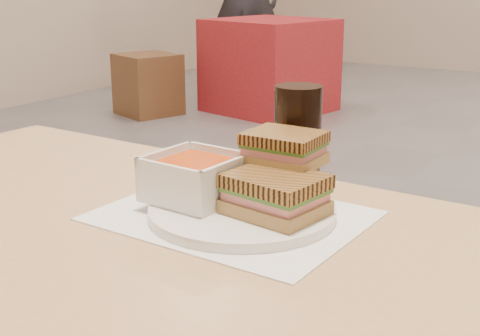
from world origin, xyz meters
The scene contains 10 objects.
main_table centered at (-0.11, -2.12, 0.64)m, with size 1.22×0.74×0.75m.
tray_liner centered at (0.01, -2.01, 0.75)m, with size 0.38×0.30×0.00m.
plate centered at (0.02, -2.01, 0.76)m, with size 0.27×0.27×0.01m.
soup_bowl centered at (-0.06, -2.02, 0.80)m, with size 0.13×0.13×0.07m.
panini_lower centered at (0.07, -2.01, 0.80)m, with size 0.14×0.12×0.06m.
panini_upper centered at (0.05, -1.94, 0.84)m, with size 0.11×0.09×0.05m.
cola_glass centered at (0.02, -1.83, 0.83)m, with size 0.08×0.08×0.17m.
bg_table_0 centered at (-2.07, 1.86, 0.37)m, with size 0.99×0.99×0.73m.
bg_chair_0l centered at (-2.83, 1.24, 0.24)m, with size 0.54×0.54×0.48m.
bg_chair_0r centered at (-2.13, 1.85, 0.24)m, with size 0.43×0.43×0.48m.
Camera 1 is at (0.48, -2.76, 1.09)m, focal length 48.96 mm.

